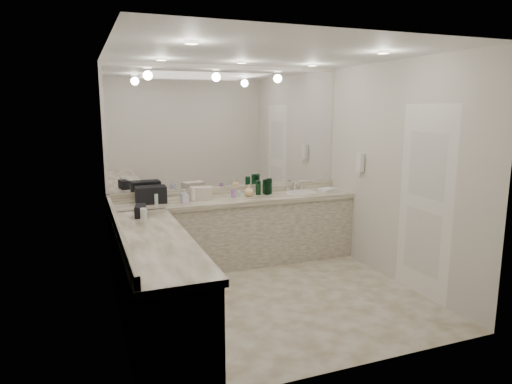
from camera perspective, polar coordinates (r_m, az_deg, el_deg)
name	(u,v)px	position (r m, az deg, el deg)	size (l,w,h in m)	color
floor	(272,297)	(5.16, 1.96, -13.01)	(3.20, 3.20, 0.00)	beige
ceiling	(273,52)	(4.76, 2.16, 17.04)	(3.20, 3.20, 0.00)	white
wall_back	(229,164)	(6.18, -3.46, 3.46)	(3.20, 0.02, 2.60)	beige
wall_left	(114,191)	(4.42, -17.38, 0.13)	(0.02, 3.00, 2.60)	beige
wall_right	(397,173)	(5.61, 17.25, 2.28)	(0.02, 3.00, 2.60)	beige
vanity_back_base	(236,233)	(6.08, -2.49, -5.13)	(3.20, 0.60, 0.84)	beige
vanity_back_top	(236,200)	(5.96, -2.50, -0.99)	(3.20, 0.64, 0.06)	beige
vanity_left_base	(155,288)	(4.40, -12.47, -11.62)	(0.60, 2.40, 0.84)	beige
vanity_left_top	(154,241)	(4.25, -12.58, -5.98)	(0.64, 2.42, 0.06)	beige
backsplash_back	(229,190)	(6.22, -3.36, 0.24)	(3.20, 0.04, 0.10)	beige
backsplash_left	(118,227)	(4.49, -16.88, -4.25)	(0.04, 3.00, 0.10)	beige
mirror_back	(228,129)	(6.13, -3.47, 7.86)	(3.12, 0.01, 1.55)	white
mirror_left	(112,139)	(4.36, -17.57, 6.29)	(0.01, 2.92, 1.55)	white
sink	(301,193)	(6.33, 5.64, -0.12)	(0.44, 0.44, 0.03)	white
faucet	(294,185)	(6.50, 4.82, 0.85)	(0.24, 0.16, 0.14)	silver
wall_phone	(360,162)	(6.14, 12.89, 3.63)	(0.06, 0.10, 0.24)	white
door	(425,202)	(5.27, 20.35, -1.19)	(0.02, 0.82, 2.10)	white
black_toiletry_bag	(151,194)	(5.76, -13.01, -0.30)	(0.37, 0.23, 0.21)	black
black_bag_spill	(140,211)	(5.07, -14.26, -2.29)	(0.11, 0.23, 0.13)	black
cream_cosmetic_case	(201,193)	(5.90, -6.89, -0.08)	(0.28, 0.17, 0.16)	beige
hand_towel	(328,190)	(6.49, 8.98, 0.30)	(0.25, 0.17, 0.04)	white
lotion_left	(144,215)	(4.82, -13.88, -2.80)	(0.06, 0.06, 0.15)	white
soap_bottle_a	(193,193)	(5.80, -7.88, -0.18)	(0.07, 0.07, 0.18)	silver
soap_bottle_b	(185,196)	(5.68, -8.90, -0.51)	(0.07, 0.08, 0.17)	silver
soap_bottle_c	(249,190)	(6.02, -0.91, 0.20)	(0.12, 0.12, 0.16)	#EFBD85
green_bottle_0	(258,188)	(6.14, 0.27, 0.55)	(0.07, 0.07, 0.19)	#0F4523
green_bottle_1	(265,187)	(6.23, 1.12, 0.69)	(0.07, 0.07, 0.19)	#0F4523
green_bottle_2	(267,187)	(6.14, 1.40, 0.63)	(0.07, 0.07, 0.21)	#0F4523
green_bottle_3	(269,186)	(6.18, 1.67, 0.72)	(0.07, 0.07, 0.21)	#0F4523
amenity_bottle_0	(145,201)	(5.75, -13.75, -1.09)	(0.06, 0.06, 0.06)	#E57F66
amenity_bottle_1	(207,195)	(5.91, -6.11, -0.39)	(0.04, 0.04, 0.09)	white
amenity_bottle_2	(156,199)	(5.66, -12.37, -0.87)	(0.04, 0.04, 0.13)	silver
amenity_bottle_3	(152,199)	(5.75, -12.92, -0.84)	(0.06, 0.06, 0.10)	#E57F66
amenity_bottle_4	(233,194)	(5.96, -2.85, -0.19)	(0.06, 0.06, 0.10)	#9966B2
amenity_bottle_5	(239,194)	(6.03, -2.12, -0.20)	(0.06, 0.06, 0.07)	silver
amenity_bottle_6	(182,196)	(5.90, -9.21, -0.50)	(0.06, 0.06, 0.09)	silver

